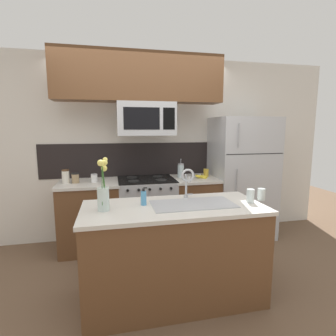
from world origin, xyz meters
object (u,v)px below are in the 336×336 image
Objects in this scene: storage_jar_tall at (66,176)px; flower_vase at (103,194)px; spare_glass at (261,194)px; stove_range at (147,211)px; french_press at (181,170)px; storage_jar_medium at (75,178)px; drinking_glass at (250,196)px; microwave at (146,119)px; storage_jar_short at (94,178)px; sink_faucet at (187,179)px; banana_bunch at (202,177)px; dish_soap_bottle at (144,198)px; refrigerator at (241,177)px; coffee_tin at (206,173)px.

storage_jar_tall is 0.39× the size of flower_vase.
flower_vase reaches higher than spare_glass.
french_press is (0.50, 0.06, 0.55)m from stove_range.
storage_jar_medium is 2.16m from drinking_glass.
microwave is 6.97× the size of storage_jar_short.
storage_jar_medium is 1.11× the size of spare_glass.
sink_faucet reaches higher than drinking_glass.
banana_bunch is 0.62× the size of sink_faucet.
storage_jar_medium is (0.12, -0.01, -0.02)m from storage_jar_tall.
microwave reaches higher than banana_bunch.
storage_jar_tall is 0.92× the size of banana_bunch.
microwave is (0.00, -0.02, 1.26)m from stove_range.
microwave is 4.51× the size of dish_soap_bottle.
sink_faucet is (1.30, -1.05, 0.11)m from storage_jar_tall.
flower_vase reaches higher than storage_jar_tall.
french_press is (0.50, 0.08, -0.71)m from microwave.
microwave is 1.38m from dish_soap_bottle.
storage_jar_short is (-2.10, -0.04, 0.08)m from refrigerator.
storage_jar_short is at bearing 179.62° from microwave.
refrigerator is 1.35m from spare_glass.
storage_jar_tall is 1.53× the size of spare_glass.
drinking_glass is (0.31, -1.36, -0.04)m from french_press.
drinking_glass is (-0.06, -1.35, 0.01)m from coffee_tin.
storage_jar_short is 1.56m from coffee_tin.
dish_soap_bottle is at bearing -130.92° from coffee_tin.
flower_vase is at bearing 178.01° from drinking_glass.
sink_faucet reaches higher than spare_glass.
banana_bunch is 0.15m from coffee_tin.
sink_faucet is 2.68× the size of spare_glass.
storage_jar_tall is (-2.45, -0.03, 0.12)m from refrigerator.
refrigerator is 1.46m from drinking_glass.
refrigerator reaches higher than spare_glass.
drinking_glass is 0.16m from spare_glass.
storage_jar_medium is 0.47× the size of french_press.
flower_vase is at bearing -72.90° from storage_jar_medium.
flower_vase is (-1.95, -1.28, 0.18)m from refrigerator.
banana_bunch is 0.31m from french_press.
microwave is at bearing 104.46° from sink_faucet.
storage_jar_tall is 1.44m from dish_soap_bottle.
banana_bunch is 1.25m from drinking_glass.
refrigerator is at bearing 36.68° from dish_soap_bottle.
refrigerator is at bearing 70.22° from spare_glass.
banana_bunch is at bearing -4.42° from stove_range.
sink_faucet is at bearing 164.60° from spare_glass.
sink_faucet is at bearing -39.03° from storage_jar_tall.
coffee_tin is 1.93m from flower_vase.
flower_vase is at bearing -137.50° from banana_bunch.
storage_jar_short is (-0.68, 0.00, -0.76)m from microwave.
sink_faucet reaches higher than coffee_tin.
storage_jar_short is at bearing -178.62° from stove_range.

